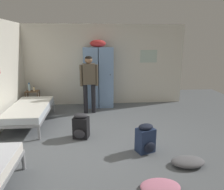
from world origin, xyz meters
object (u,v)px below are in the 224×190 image
at_px(person_traveler, 89,79).
at_px(backpack_navy, 146,139).
at_px(backpack_black, 81,126).
at_px(lotion_bottle, 34,89).
at_px(clothes_pile_grey, 188,162).
at_px(water_bottle, 29,87).
at_px(locker_bank, 98,76).
at_px(shelf_unit, 33,98).
at_px(clothes_pile_pink, 160,187).
at_px(bed_left_rear, 29,110).

bearing_deg(person_traveler, backpack_navy, -66.33).
bearing_deg(backpack_black, lotion_bottle, 124.45).
bearing_deg(backpack_black, clothes_pile_grey, -34.47).
bearing_deg(water_bottle, backpack_navy, -45.77).
height_order(person_traveler, backpack_black, person_traveler).
relative_size(locker_bank, backpack_navy, 3.76).
bearing_deg(shelf_unit, lotion_bottle, -29.74).
distance_m(locker_bank, lotion_bottle, 1.97).
height_order(person_traveler, clothes_pile_pink, person_traveler).
height_order(bed_left_rear, clothes_pile_grey, bed_left_rear).
height_order(water_bottle, backpack_black, water_bottle).
height_order(clothes_pile_grey, clothes_pile_pink, clothes_pile_grey).
height_order(backpack_black, clothes_pile_grey, backpack_black).
distance_m(person_traveler, backpack_navy, 2.74).
relative_size(person_traveler, clothes_pile_grey, 2.85).
distance_m(water_bottle, backpack_black, 2.79).
height_order(lotion_bottle, backpack_black, lotion_bottle).
distance_m(locker_bank, water_bottle, 2.11).
bearing_deg(shelf_unit, person_traveler, -16.32).
relative_size(bed_left_rear, backpack_black, 3.45).
height_order(bed_left_rear, backpack_black, backpack_black).
bearing_deg(backpack_black, person_traveler, 84.09).
height_order(backpack_navy, clothes_pile_pink, backpack_navy).
relative_size(lotion_bottle, backpack_navy, 0.29).
relative_size(locker_bank, bed_left_rear, 1.09).
xyz_separation_m(locker_bank, shelf_unit, (-2.01, -0.13, -0.62)).
bearing_deg(locker_bank, backpack_navy, -75.70).
distance_m(shelf_unit, water_bottle, 0.34).
bearing_deg(shelf_unit, water_bottle, 165.96).
height_order(water_bottle, backpack_navy, water_bottle).
height_order(shelf_unit, backpack_navy, shelf_unit).
distance_m(person_traveler, lotion_bottle, 1.76).
distance_m(water_bottle, backpack_navy, 4.13).
distance_m(backpack_black, clothes_pile_pink, 2.19).
height_order(bed_left_rear, lotion_bottle, lotion_bottle).
distance_m(bed_left_rear, water_bottle, 1.39).
height_order(water_bottle, lotion_bottle, water_bottle).
distance_m(water_bottle, lotion_bottle, 0.17).
height_order(person_traveler, lotion_bottle, person_traveler).
distance_m(shelf_unit, lotion_bottle, 0.31).
xyz_separation_m(locker_bank, backpack_black, (-0.46, -2.33, -0.71)).
distance_m(person_traveler, backpack_black, 1.85).
distance_m(backpack_black, clothes_pile_grey, 2.24).
bearing_deg(bed_left_rear, locker_bank, 39.14).
height_order(locker_bank, clothes_pile_grey, locker_bank).
relative_size(person_traveler, backpack_black, 2.97).
xyz_separation_m(person_traveler, backpack_navy, (1.06, -2.42, -0.73)).
bearing_deg(shelf_unit, backpack_black, -54.80).
relative_size(bed_left_rear, clothes_pile_pink, 3.29).
distance_m(shelf_unit, backpack_black, 2.69).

